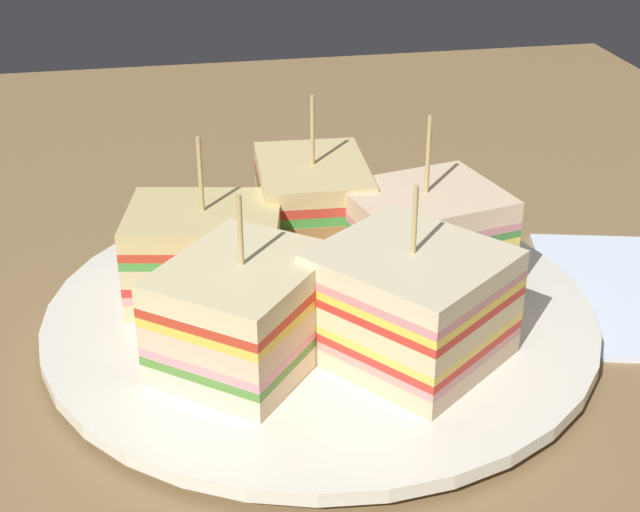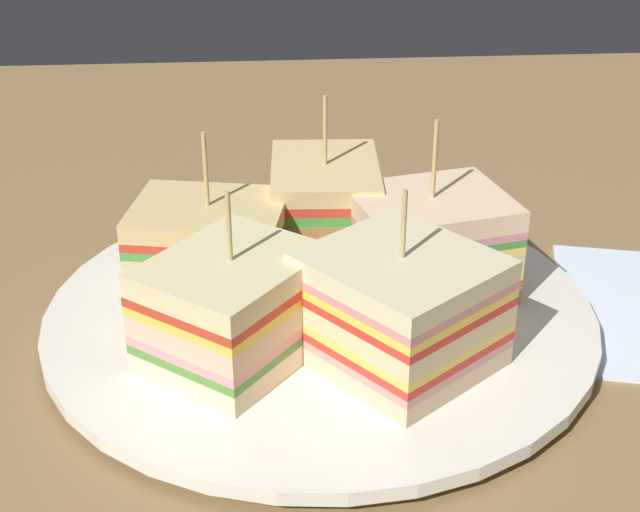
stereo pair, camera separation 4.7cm
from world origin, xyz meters
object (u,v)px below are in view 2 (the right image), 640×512
at_px(sandwich_wedge_3, 211,248).
at_px(sandwich_wedge_4, 234,309).
at_px(sandwich_wedge_0, 399,309).
at_px(sandwich_wedge_1, 428,244).
at_px(sandwich_wedge_2, 325,210).
at_px(plate, 320,315).
at_px(chip_pile, 315,290).

distance_m(sandwich_wedge_3, sandwich_wedge_4, 0.07).
xyz_separation_m(sandwich_wedge_0, sandwich_wedge_1, (0.07, -0.03, -0.00)).
distance_m(sandwich_wedge_0, sandwich_wedge_2, 0.12).
bearing_deg(sandwich_wedge_0, sandwich_wedge_1, -59.64).
bearing_deg(plate, sandwich_wedge_1, -75.26).
height_order(sandwich_wedge_0, sandwich_wedge_3, sandwich_wedge_3).
xyz_separation_m(sandwich_wedge_1, sandwich_wedge_3, (0.01, 0.12, -0.00)).
bearing_deg(sandwich_wedge_4, sandwich_wedge_0, -58.16).
bearing_deg(sandwich_wedge_0, sandwich_wedge_4, 44.95).
relative_size(sandwich_wedge_0, chip_pile, 1.52).
height_order(sandwich_wedge_0, sandwich_wedge_4, sandwich_wedge_0).
height_order(plate, sandwich_wedge_0, sandwich_wedge_0).
height_order(sandwich_wedge_3, sandwich_wedge_4, sandwich_wedge_3).
relative_size(sandwich_wedge_0, sandwich_wedge_1, 1.12).
distance_m(plate, sandwich_wedge_1, 0.07).
distance_m(plate, chip_pile, 0.02).
bearing_deg(chip_pile, sandwich_wedge_1, -67.68).
height_order(sandwich_wedge_1, sandwich_wedge_2, same).
distance_m(plate, sandwich_wedge_4, 0.07).
relative_size(sandwich_wedge_0, sandwich_wedge_3, 1.20).
xyz_separation_m(sandwich_wedge_4, chip_pile, (0.03, -0.04, -0.01)).
distance_m(sandwich_wedge_2, sandwich_wedge_4, 0.12).
distance_m(sandwich_wedge_1, sandwich_wedge_2, 0.07).
xyz_separation_m(plate, sandwich_wedge_1, (0.02, -0.06, 0.03)).
relative_size(sandwich_wedge_2, sandwich_wedge_4, 0.94).
bearing_deg(chip_pile, plate, -17.23).
relative_size(plate, sandwich_wedge_0, 2.67).
relative_size(sandwich_wedge_1, sandwich_wedge_2, 1.01).
relative_size(plate, sandwich_wedge_3, 3.21).
height_order(plate, chip_pile, chip_pile).
height_order(sandwich_wedge_2, sandwich_wedge_3, sandwich_wedge_2).
bearing_deg(sandwich_wedge_4, sandwich_wedge_3, 49.07).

